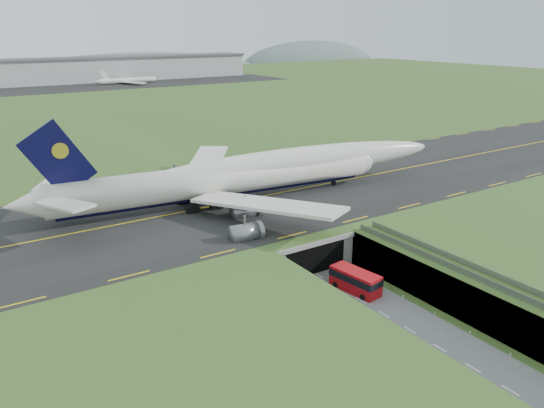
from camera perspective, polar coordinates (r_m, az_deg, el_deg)
ground at (r=84.15m, az=8.06°, el=-9.51°), size 900.00×900.00×0.00m
airfield_deck at (r=82.80m, az=8.16°, el=-7.67°), size 800.00×800.00×6.00m
trench_road at (r=79.39m, az=11.68°, el=-11.47°), size 12.00×75.00×0.20m
taxiway at (r=106.64m, az=-3.46°, el=0.32°), size 800.00×44.00×0.18m
tunnel_portal at (r=94.63m, az=1.51°, el=-3.83°), size 17.00×22.30×6.00m
guideway at (r=78.56m, az=23.79°, el=-8.79°), size 3.00×53.00×7.05m
jumbo_jet at (r=106.76m, az=-2.20°, el=3.26°), size 90.97×58.87×19.58m
shuttle_tram at (r=84.10m, az=8.96°, el=-8.16°), size 4.31×8.70×3.38m
cargo_terminal at (r=358.96m, az=-25.81°, el=12.63°), size 320.00×67.00×15.60m
distant_hills at (r=500.35m, az=-20.36°, el=12.37°), size 700.00×91.00×60.00m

